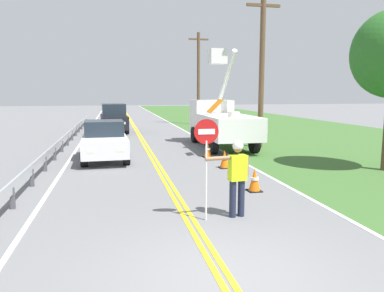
# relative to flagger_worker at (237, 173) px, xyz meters

# --- Properties ---
(ground_plane) EXTENTS (160.00, 160.00, 0.00)m
(ground_plane) POSITION_rel_flagger_worker_xyz_m (-1.13, -2.71, -1.05)
(ground_plane) COLOR slate
(grass_verge_right) EXTENTS (16.00, 110.00, 0.01)m
(grass_verge_right) POSITION_rel_flagger_worker_xyz_m (10.47, 17.29, -1.04)
(grass_verge_right) COLOR #3D662D
(grass_verge_right) RESTS_ON ground
(centerline_yellow_left) EXTENTS (0.11, 110.00, 0.01)m
(centerline_yellow_left) POSITION_rel_flagger_worker_xyz_m (-1.22, 17.29, -1.04)
(centerline_yellow_left) COLOR yellow
(centerline_yellow_left) RESTS_ON ground
(centerline_yellow_right) EXTENTS (0.11, 110.00, 0.01)m
(centerline_yellow_right) POSITION_rel_flagger_worker_xyz_m (-1.04, 17.29, -1.04)
(centerline_yellow_right) COLOR yellow
(centerline_yellow_right) RESTS_ON ground
(edge_line_right) EXTENTS (0.12, 110.00, 0.01)m
(edge_line_right) POSITION_rel_flagger_worker_xyz_m (2.47, 17.29, -1.04)
(edge_line_right) COLOR silver
(edge_line_right) RESTS_ON ground
(edge_line_left) EXTENTS (0.12, 110.00, 0.01)m
(edge_line_left) POSITION_rel_flagger_worker_xyz_m (-4.73, 17.29, -1.04)
(edge_line_left) COLOR silver
(edge_line_left) RESTS_ON ground
(flagger_worker) EXTENTS (1.08, 0.29, 1.83)m
(flagger_worker) POSITION_rel_flagger_worker_xyz_m (0.00, 0.00, 0.00)
(flagger_worker) COLOR #1E2338
(flagger_worker) RESTS_ON ground
(stop_sign_paddle) EXTENTS (0.56, 0.04, 2.33)m
(stop_sign_paddle) POSITION_rel_flagger_worker_xyz_m (-0.76, -0.09, 0.66)
(stop_sign_paddle) COLOR silver
(stop_sign_paddle) RESTS_ON ground
(utility_bucket_truck) EXTENTS (2.71, 6.82, 5.25)m
(utility_bucket_truck) POSITION_rel_flagger_worker_xyz_m (2.84, 11.25, 0.36)
(utility_bucket_truck) COLOR white
(utility_bucket_truck) RESTS_ON ground
(oncoming_sedan_nearest) EXTENTS (2.03, 4.16, 1.70)m
(oncoming_sedan_nearest) POSITION_rel_flagger_worker_xyz_m (-3.21, 8.23, -0.21)
(oncoming_sedan_nearest) COLOR silver
(oncoming_sedan_nearest) RESTS_ON ground
(oncoming_suv_second) EXTENTS (2.08, 4.68, 2.10)m
(oncoming_suv_second) POSITION_rel_flagger_worker_xyz_m (-2.82, 19.56, 0.01)
(oncoming_suv_second) COLOR black
(oncoming_suv_second) RESTS_ON ground
(utility_pole_near) EXTENTS (1.80, 0.28, 7.92)m
(utility_pole_near) POSITION_rel_flagger_worker_xyz_m (4.86, 10.45, 3.09)
(utility_pole_near) COLOR brown
(utility_pole_near) RESTS_ON ground
(utility_pole_mid) EXTENTS (1.80, 0.28, 8.21)m
(utility_pole_mid) POSITION_rel_flagger_worker_xyz_m (4.80, 25.05, 3.24)
(utility_pole_mid) COLOR brown
(utility_pole_mid) RESTS_ON ground
(traffic_cone_lead) EXTENTS (0.40, 0.40, 0.70)m
(traffic_cone_lead) POSITION_rel_flagger_worker_xyz_m (1.26, 2.05, -0.71)
(traffic_cone_lead) COLOR orange
(traffic_cone_lead) RESTS_ON ground
(traffic_cone_mid) EXTENTS (0.40, 0.40, 0.70)m
(traffic_cone_mid) POSITION_rel_flagger_worker_xyz_m (1.37, 5.49, -0.71)
(traffic_cone_mid) COLOR orange
(traffic_cone_mid) RESTS_ON ground
(traffic_cone_tail) EXTENTS (0.40, 0.40, 0.70)m
(traffic_cone_tail) POSITION_rel_flagger_worker_xyz_m (1.32, 7.93, -0.71)
(traffic_cone_tail) COLOR orange
(traffic_cone_tail) RESTS_ON ground
(guardrail_left_shoulder) EXTENTS (0.10, 32.00, 0.71)m
(guardrail_left_shoulder) POSITION_rel_flagger_worker_xyz_m (-5.33, 12.00, -0.53)
(guardrail_left_shoulder) COLOR #9EA0A3
(guardrail_left_shoulder) RESTS_ON ground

